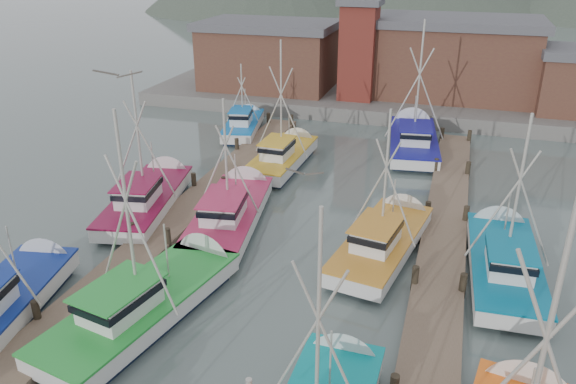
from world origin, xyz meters
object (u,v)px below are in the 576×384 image
(boat_12, at_px, (285,156))
(boat_8, at_px, (232,211))
(boat_4, at_px, (153,299))
(lookout_tower, at_px, (359,49))

(boat_12, bearing_deg, boat_8, -88.87)
(boat_4, bearing_deg, boat_8, 101.45)
(lookout_tower, distance_m, boat_12, 15.93)
(lookout_tower, xyz_separation_m, boat_12, (-2.06, -15.03, -4.87))
(boat_4, xyz_separation_m, boat_12, (0.03, 17.80, -0.00))
(boat_4, height_order, boat_12, boat_4)
(boat_8, distance_m, boat_12, 9.17)
(boat_4, distance_m, boat_12, 17.80)
(boat_4, height_order, boat_8, boat_4)
(lookout_tower, height_order, boat_4, lookout_tower)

